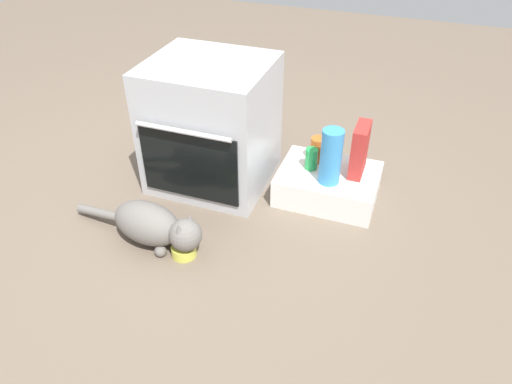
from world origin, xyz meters
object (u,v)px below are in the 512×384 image
object	(u,v)px
oven	(211,125)
cereal_box	(360,150)
food_bowl	(184,249)
cat	(154,225)
soda_can	(311,159)
water_bottle	(331,157)
pantry_cabinet	(328,184)
sauce_jar	(318,149)

from	to	relation	value
oven	cereal_box	xyz separation A→B (m)	(0.80, 0.09, -0.05)
food_bowl	cat	xyz separation A→B (m)	(-0.16, 0.02, 0.09)
soda_can	water_bottle	size ratio (longest dim) A/B	0.40
oven	soda_can	xyz separation A→B (m)	(0.56, 0.05, -0.13)
pantry_cabinet	cat	size ratio (longest dim) A/B	0.70
pantry_cabinet	food_bowl	bearing A→B (deg)	-127.78
oven	water_bottle	xyz separation A→B (m)	(0.67, -0.04, -0.04)
food_bowl	sauce_jar	bearing A→B (deg)	60.35
sauce_jar	soda_can	size ratio (longest dim) A/B	1.17
soda_can	water_bottle	world-z (taller)	water_bottle
food_bowl	water_bottle	distance (m)	0.86
cat	sauce_jar	distance (m)	0.97
pantry_cabinet	water_bottle	xyz separation A→B (m)	(0.02, -0.09, 0.23)
pantry_cabinet	cat	distance (m)	0.96
sauce_jar	pantry_cabinet	bearing A→B (deg)	-44.10
oven	cat	size ratio (longest dim) A/B	0.93
cereal_box	soda_can	xyz separation A→B (m)	(-0.24, -0.04, -0.08)
food_bowl	cereal_box	world-z (taller)	cereal_box
food_bowl	soda_can	bearing A→B (deg)	57.94
food_bowl	cat	world-z (taller)	cat
oven	sauce_jar	bearing A→B (deg)	13.68
sauce_jar	soda_can	bearing A→B (deg)	-97.40
cat	oven	bearing A→B (deg)	94.23
food_bowl	soda_can	xyz separation A→B (m)	(0.43, 0.69, 0.19)
food_bowl	cereal_box	bearing A→B (deg)	47.50
pantry_cabinet	cereal_box	distance (m)	0.26
food_bowl	sauce_jar	xyz separation A→B (m)	(0.44, 0.78, 0.20)
soda_can	sauce_jar	bearing A→B (deg)	82.60
water_bottle	cereal_box	bearing A→B (deg)	47.15
oven	pantry_cabinet	world-z (taller)	oven
cat	water_bottle	bearing A→B (deg)	46.91
food_bowl	water_bottle	world-z (taller)	water_bottle
pantry_cabinet	sauce_jar	size ratio (longest dim) A/B	3.77
pantry_cabinet	food_bowl	distance (m)	0.87
oven	cereal_box	bearing A→B (deg)	6.70
food_bowl	sauce_jar	distance (m)	0.92
cat	cereal_box	distance (m)	1.11
food_bowl	cereal_box	xyz separation A→B (m)	(0.67, 0.73, 0.27)
oven	food_bowl	bearing A→B (deg)	-79.03
water_bottle	oven	bearing A→B (deg)	176.73
sauce_jar	food_bowl	bearing A→B (deg)	-119.65
oven	cat	distance (m)	0.66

